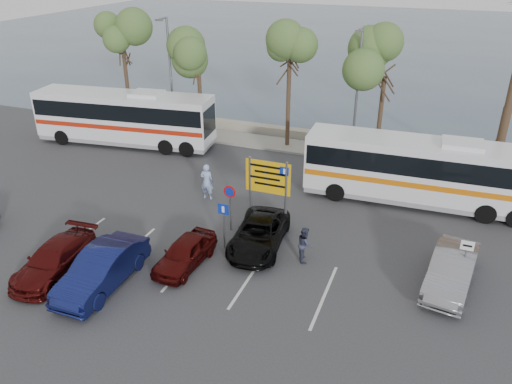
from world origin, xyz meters
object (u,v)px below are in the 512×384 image
(coach_bus_right, at_px, (420,173))
(pedestrian_near, at_px, (207,182))
(suv_black, at_px, (259,234))
(street_lamp_left, at_px, (170,71))
(direction_sign, at_px, (268,183))
(car_maroon, at_px, (54,260))
(car_silver_b, at_px, (451,270))
(coach_bus_left, at_px, (125,120))
(street_lamp_right, at_px, (357,88))
(car_blue, at_px, (102,269))
(pedestrian_far, at_px, (305,244))
(car_red, at_px, (185,253))

(coach_bus_right, xyz_separation_m, pedestrian_near, (-10.62, -3.57, -0.71))
(suv_black, xyz_separation_m, pedestrian_near, (-4.32, 3.50, 0.36))
(street_lamp_left, xyz_separation_m, coach_bus_right, (17.50, -4.94, -2.89))
(direction_sign, bearing_deg, coach_bus_right, 39.62)
(car_maroon, xyz_separation_m, car_silver_b, (15.42, 5.00, 0.10))
(coach_bus_left, height_order, coach_bus_right, coach_bus_left)
(street_lamp_right, xyz_separation_m, car_maroon, (-9.00, -17.02, -3.96))
(direction_sign, distance_m, car_blue, 8.29)
(street_lamp_left, bearing_deg, direction_sign, -43.17)
(direction_sign, relative_size, pedestrian_far, 2.25)
(direction_sign, relative_size, car_silver_b, 0.80)
(pedestrian_near, xyz_separation_m, pedestrian_far, (6.57, -3.82, -0.20))
(coach_bus_left, bearing_deg, suv_black, -34.29)
(direction_sign, bearing_deg, suv_black, -83.42)
(car_blue, height_order, pedestrian_near, pedestrian_near)
(street_lamp_left, height_order, car_silver_b, street_lamp_left)
(car_silver_b, relative_size, pedestrian_far, 2.83)
(coach_bus_right, distance_m, pedestrian_far, 8.48)
(car_maroon, bearing_deg, car_blue, -4.58)
(pedestrian_far, bearing_deg, suv_black, 60.01)
(street_lamp_left, relative_size, car_silver_b, 1.77)
(street_lamp_left, height_order, direction_sign, street_lamp_left)
(direction_sign, xyz_separation_m, car_maroon, (-7.00, -6.70, -1.79))
(coach_bus_left, bearing_deg, direction_sign, -29.32)
(street_lamp_left, relative_size, pedestrian_far, 5.02)
(suv_black, height_order, pedestrian_far, pedestrian_far)
(direction_sign, bearing_deg, car_maroon, -136.28)
(car_silver_b, bearing_deg, coach_bus_left, 164.98)
(street_lamp_right, xyz_separation_m, direction_sign, (-2.00, -10.32, -2.17))
(coach_bus_left, xyz_separation_m, car_red, (10.80, -11.55, -1.14))
(car_maroon, bearing_deg, pedestrian_near, 66.71)
(car_red, bearing_deg, coach_bus_left, 136.59)
(car_blue, bearing_deg, car_maroon, 178.88)
(car_silver_b, xyz_separation_m, pedestrian_near, (-12.55, 3.50, 0.26))
(coach_bus_left, relative_size, pedestrian_near, 6.20)
(coach_bus_left, distance_m, car_blue, 16.36)
(street_lamp_right, distance_m, suv_black, 12.78)
(car_silver_b, bearing_deg, pedestrian_far, -169.19)
(pedestrian_far, bearing_deg, car_silver_b, -108.88)
(car_red, xyz_separation_m, pedestrian_near, (-1.92, 6.05, 0.38))
(street_lamp_left, height_order, pedestrian_far, street_lamp_left)
(car_maroon, xyz_separation_m, pedestrian_near, (2.88, 8.50, 0.36))
(street_lamp_right, bearing_deg, coach_bus_right, -47.69)
(coach_bus_right, relative_size, suv_black, 2.58)
(street_lamp_right, xyz_separation_m, pedestrian_near, (-6.12, -8.52, -3.60))
(suv_black, relative_size, pedestrian_near, 2.31)
(suv_black, bearing_deg, car_blue, -140.00)
(street_lamp_right, distance_m, car_red, 15.68)
(coach_bus_left, xyz_separation_m, pedestrian_far, (15.44, -9.32, -0.96))
(street_lamp_left, bearing_deg, car_red, -58.87)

